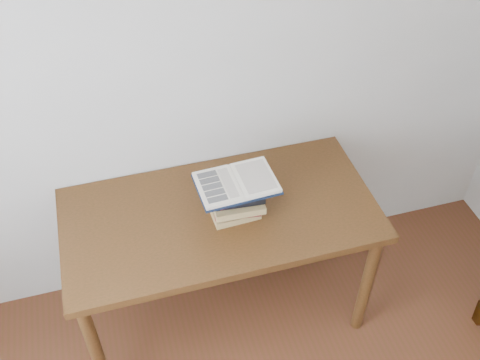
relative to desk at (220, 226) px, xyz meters
name	(u,v)px	position (x,y,z in m)	size (l,w,h in m)	color
desk	(220,226)	(0.00, 0.00, 0.00)	(1.46, 0.73, 0.78)	#4E2913
book_stack	(237,198)	(0.07, -0.03, 0.19)	(0.25, 0.19, 0.19)	#96844D
open_book	(237,183)	(0.07, -0.03, 0.30)	(0.36, 0.26, 0.03)	black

